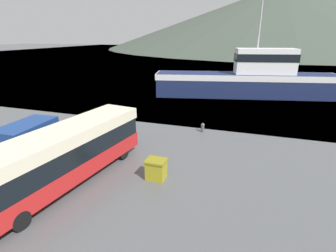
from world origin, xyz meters
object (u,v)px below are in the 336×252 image
tour_bus (66,153)px  storage_bin (156,169)px  delivery_van (35,138)px  fishing_boat (248,79)px

tour_bus → storage_bin: (4.69, 1.93, -1.20)m
delivery_van → tour_bus: bearing=-28.3°
tour_bus → storage_bin: bearing=29.9°
tour_bus → delivery_van: (-4.31, 2.07, -0.45)m
tour_bus → fishing_boat: size_ratio=0.46×
tour_bus → storage_bin: 5.21m
delivery_van → fishing_boat: 27.74m
delivery_van → storage_bin: delivery_van is taller
tour_bus → delivery_van: bearing=161.9°
fishing_boat → storage_bin: fishing_boat is taller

